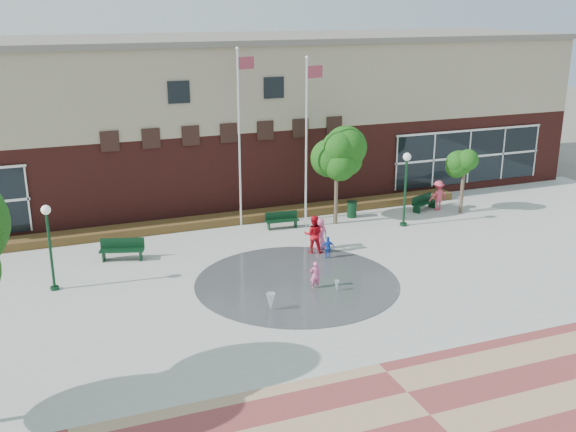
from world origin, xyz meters
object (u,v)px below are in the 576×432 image
object	(u,v)px
bench_left	(122,254)
flagpole_left	(240,129)
flagpole_right	(307,134)
child_splash	(315,275)
trash_can	(352,209)

from	to	relation	value
bench_left	flagpole_left	bearing A→B (deg)	40.54
flagpole_left	bench_left	world-z (taller)	flagpole_left
flagpole_right	bench_left	bearing A→B (deg)	172.99
child_splash	flagpole_left	bearing A→B (deg)	-83.69
flagpole_left	trash_can	size ratio (longest dim) A/B	10.04
flagpole_left	flagpole_right	distance (m)	3.34
flagpole_left	bench_left	distance (m)	8.49
flagpole_left	trash_can	world-z (taller)	flagpole_left
flagpole_right	child_splash	distance (m)	8.95
flagpole_left	child_splash	world-z (taller)	flagpole_left
trash_can	bench_left	bearing A→B (deg)	-171.04
flagpole_right	child_splash	xyz separation A→B (m)	(-2.72, -7.41, -4.23)
trash_can	child_splash	xyz separation A→B (m)	(-5.58, -7.93, 0.12)
bench_left	trash_can	distance (m)	12.53
bench_left	flagpole_right	bearing A→B (deg)	25.52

